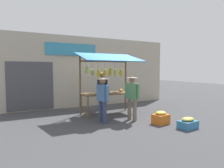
{
  "coord_description": "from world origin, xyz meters",
  "views": [
    {
      "loc": [
        3.64,
        7.17,
        1.82
      ],
      "look_at": [
        0.0,
        0.3,
        1.25
      ],
      "focal_mm": 32.05,
      "sensor_mm": 36.0,
      "label": 1
    }
  ],
  "objects_px": {
    "market_stall": "(108,76)",
    "produce_crate_near": "(161,118)",
    "produce_crate_side": "(188,123)",
    "shopper_with_shopping_bag": "(103,97)",
    "shopper_with_ponytail": "(132,95)",
    "vendor_with_sunhat": "(102,88)"
  },
  "relations": [
    {
      "from": "market_stall",
      "to": "shopper_with_shopping_bag",
      "type": "height_order",
      "value": "market_stall"
    },
    {
      "from": "vendor_with_sunhat",
      "to": "shopper_with_shopping_bag",
      "type": "height_order",
      "value": "vendor_with_sunhat"
    },
    {
      "from": "vendor_with_sunhat",
      "to": "produce_crate_near",
      "type": "height_order",
      "value": "vendor_with_sunhat"
    },
    {
      "from": "shopper_with_shopping_bag",
      "to": "shopper_with_ponytail",
      "type": "bearing_deg",
      "value": -104.39
    },
    {
      "from": "market_stall",
      "to": "shopper_with_ponytail",
      "type": "distance_m",
      "value": 1.49
    },
    {
      "from": "shopper_with_shopping_bag",
      "to": "produce_crate_near",
      "type": "bearing_deg",
      "value": -126.65
    },
    {
      "from": "market_stall",
      "to": "vendor_with_sunhat",
      "type": "distance_m",
      "value": 0.89
    },
    {
      "from": "shopper_with_ponytail",
      "to": "produce_crate_side",
      "type": "height_order",
      "value": "shopper_with_ponytail"
    },
    {
      "from": "market_stall",
      "to": "produce_crate_side",
      "type": "xyz_separation_m",
      "value": [
        -1.23,
        2.97,
        -1.39
      ]
    },
    {
      "from": "vendor_with_sunhat",
      "to": "produce_crate_side",
      "type": "height_order",
      "value": "vendor_with_sunhat"
    },
    {
      "from": "market_stall",
      "to": "produce_crate_side",
      "type": "distance_m",
      "value": 3.5
    },
    {
      "from": "shopper_with_shopping_bag",
      "to": "produce_crate_side",
      "type": "bearing_deg",
      "value": -137.5
    },
    {
      "from": "produce_crate_near",
      "to": "produce_crate_side",
      "type": "bearing_deg",
      "value": 113.81
    },
    {
      "from": "market_stall",
      "to": "produce_crate_near",
      "type": "xyz_separation_m",
      "value": [
        -0.87,
        2.16,
        -1.35
      ]
    },
    {
      "from": "vendor_with_sunhat",
      "to": "produce_crate_side",
      "type": "relative_size",
      "value": 2.8
    },
    {
      "from": "shopper_with_ponytail",
      "to": "market_stall",
      "type": "bearing_deg",
      "value": -1.9
    },
    {
      "from": "vendor_with_sunhat",
      "to": "shopper_with_ponytail",
      "type": "bearing_deg",
      "value": -1.08
    },
    {
      "from": "produce_crate_near",
      "to": "produce_crate_side",
      "type": "height_order",
      "value": "produce_crate_near"
    },
    {
      "from": "produce_crate_side",
      "to": "shopper_with_ponytail",
      "type": "bearing_deg",
      "value": -60.07
    },
    {
      "from": "market_stall",
      "to": "produce_crate_near",
      "type": "bearing_deg",
      "value": 111.94
    },
    {
      "from": "produce_crate_near",
      "to": "produce_crate_side",
      "type": "distance_m",
      "value": 0.89
    },
    {
      "from": "market_stall",
      "to": "produce_crate_near",
      "type": "relative_size",
      "value": 4.38
    }
  ]
}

